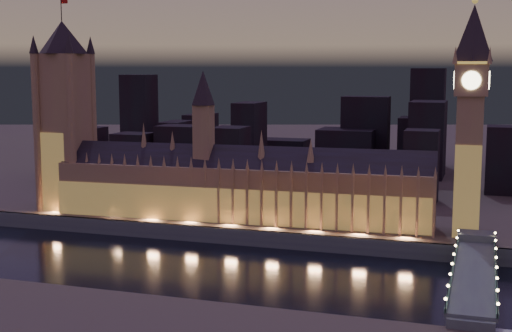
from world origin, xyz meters
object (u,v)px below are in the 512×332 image
(victoria_tower, at_px, (65,106))
(westminster_bridge, at_px, (474,279))
(palace_of_westminster, at_px, (238,185))
(elizabeth_tower, at_px, (471,101))

(victoria_tower, height_order, westminster_bridge, victoria_tower)
(palace_of_westminster, distance_m, westminster_bridge, 138.47)
(palace_of_westminster, relative_size, elizabeth_tower, 1.76)
(victoria_tower, relative_size, westminster_bridge, 1.04)
(palace_of_westminster, bearing_deg, westminster_bridge, -28.43)
(palace_of_westminster, height_order, victoria_tower, victoria_tower)
(palace_of_westminster, xyz_separation_m, elizabeth_tower, (115.22, 0.18, 45.74))
(palace_of_westminster, relative_size, westminster_bridge, 1.79)
(westminster_bridge, bearing_deg, victoria_tower, 163.68)
(westminster_bridge, bearing_deg, elizabeth_tower, 94.57)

